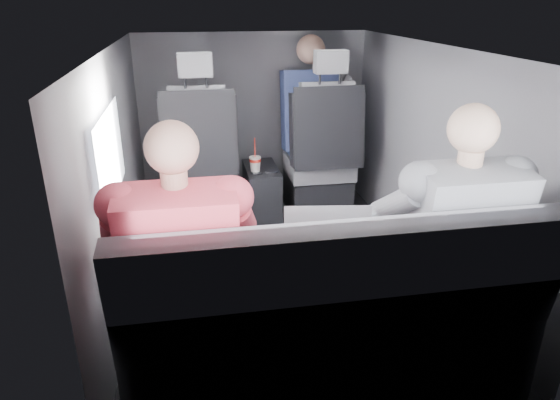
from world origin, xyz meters
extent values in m
plane|color=black|center=(0.00, 0.00, 0.00)|extent=(2.60, 2.60, 0.00)
plane|color=#B2B2AD|center=(0.00, 0.00, 1.35)|extent=(2.60, 2.60, 0.00)
cube|color=#56565B|center=(-0.90, 0.00, 0.68)|extent=(0.02, 2.60, 1.35)
cube|color=#56565B|center=(0.90, 0.00, 0.68)|extent=(0.02, 2.60, 1.35)
cube|color=#56565B|center=(0.00, 1.30, 0.68)|extent=(1.80, 0.02, 1.35)
cube|color=#56565B|center=(0.00, -1.30, 0.68)|extent=(1.80, 0.02, 1.35)
cube|color=white|center=(-0.88, -0.30, 0.90)|extent=(0.02, 0.75, 0.42)
cube|color=black|center=(0.45, 0.67, 0.80)|extent=(0.35, 0.11, 0.59)
cube|color=black|center=(-0.45, 0.92, 0.15)|extent=(0.46, 0.48, 0.30)
cube|color=#5D5C61|center=(-0.45, 0.90, 0.38)|extent=(0.48, 0.46, 0.14)
cube|color=#5D5C61|center=(-0.45, 0.70, 0.75)|extent=(0.38, 0.18, 0.61)
cube|color=black|center=(-0.67, 0.70, 0.72)|extent=(0.08, 0.21, 0.53)
cube|color=black|center=(-0.23, 0.70, 0.72)|extent=(0.08, 0.21, 0.53)
cube|color=black|center=(-0.45, 0.64, 0.74)|extent=(0.50, 0.11, 0.58)
cube|color=#5D5C61|center=(-0.45, 0.66, 1.19)|extent=(0.22, 0.10, 0.15)
cube|color=black|center=(0.45, 0.92, 0.15)|extent=(0.46, 0.48, 0.30)
cube|color=#5D5C61|center=(0.45, 0.90, 0.38)|extent=(0.48, 0.46, 0.14)
cube|color=#5D5C61|center=(0.45, 0.70, 0.75)|extent=(0.38, 0.18, 0.61)
cube|color=black|center=(0.23, 0.70, 0.72)|extent=(0.08, 0.21, 0.53)
cube|color=black|center=(0.67, 0.70, 0.72)|extent=(0.08, 0.21, 0.53)
cube|color=black|center=(0.45, 0.64, 0.74)|extent=(0.50, 0.11, 0.58)
cube|color=#5D5C61|center=(0.45, 0.66, 1.19)|extent=(0.22, 0.10, 0.15)
cube|color=black|center=(0.00, 0.88, 0.20)|extent=(0.24, 0.48, 0.40)
cylinder|color=black|center=(-0.05, 0.76, 0.41)|extent=(0.09, 0.09, 0.01)
cylinder|color=black|center=(0.06, 0.76, 0.41)|extent=(0.09, 0.09, 0.01)
cube|color=#5D5C61|center=(0.00, -1.02, 0.23)|extent=(1.60, 0.50, 0.45)
cube|color=#5D5C61|center=(0.00, -1.25, 0.68)|extent=(1.60, 0.17, 0.47)
cylinder|color=red|center=(-0.06, 0.78, 0.49)|extent=(0.08, 0.08, 0.02)
cylinder|color=white|center=(-0.06, 0.78, 0.51)|extent=(0.09, 0.09, 0.01)
cylinder|color=red|center=(-0.06, 0.78, 0.59)|extent=(0.01, 0.01, 0.14)
cube|color=white|center=(-0.57, -0.73, 0.59)|extent=(0.37, 0.34, 0.02)
cube|color=silver|center=(-0.57, -0.75, 0.60)|extent=(0.28, 0.23, 0.00)
cube|color=white|center=(-0.57, -0.66, 0.60)|extent=(0.10, 0.09, 0.00)
cube|color=white|center=(-0.57, -0.87, 0.70)|extent=(0.30, 0.20, 0.21)
cube|color=white|center=(-0.57, -0.86, 0.70)|extent=(0.26, 0.17, 0.18)
cube|color=#AEAEB3|center=(0.01, -0.79, 0.59)|extent=(0.38, 0.29, 0.02)
cube|color=silver|center=(0.01, -0.80, 0.60)|extent=(0.30, 0.18, 0.00)
cube|color=#AEAEB3|center=(0.01, -0.71, 0.60)|extent=(0.11, 0.07, 0.00)
cube|color=#AEAEB3|center=(0.01, -0.94, 0.71)|extent=(0.36, 0.12, 0.23)
cube|color=white|center=(0.01, -0.93, 0.71)|extent=(0.31, 0.10, 0.20)
cube|color=black|center=(0.47, -0.70, 0.59)|extent=(0.35, 0.30, 0.02)
cube|color=black|center=(0.47, -0.72, 0.60)|extent=(0.26, 0.20, 0.00)
cube|color=black|center=(0.47, -0.64, 0.60)|extent=(0.10, 0.08, 0.00)
cube|color=black|center=(0.47, -0.83, 0.69)|extent=(0.29, 0.17, 0.20)
cube|color=white|center=(0.47, -0.82, 0.69)|extent=(0.25, 0.15, 0.17)
cube|color=#38373C|center=(-0.67, -0.90, 0.51)|extent=(0.15, 0.43, 0.13)
cube|color=#38373C|center=(-0.46, -0.90, 0.51)|extent=(0.15, 0.43, 0.13)
cube|color=#38373C|center=(-0.67, -0.67, 0.23)|extent=(0.13, 0.13, 0.45)
cube|color=#38373C|center=(-0.46, -0.67, 0.23)|extent=(0.13, 0.13, 0.45)
cube|color=#DD4957|center=(-0.57, -1.10, 0.76)|extent=(0.40, 0.27, 0.54)
sphere|color=tan|center=(-0.57, -1.07, 1.14)|extent=(0.18, 0.18, 0.18)
cylinder|color=tan|center=(-0.76, -0.82, 0.67)|extent=(0.11, 0.27, 0.12)
cylinder|color=tan|center=(-0.37, -0.82, 0.67)|extent=(0.11, 0.27, 0.12)
cube|color=navy|center=(0.38, -0.90, 0.52)|extent=(0.15, 0.44, 0.13)
cube|color=navy|center=(0.60, -0.90, 0.52)|extent=(0.15, 0.44, 0.13)
cube|color=navy|center=(0.38, -0.67, 0.23)|extent=(0.13, 0.13, 0.45)
cube|color=navy|center=(0.60, -0.67, 0.23)|extent=(0.13, 0.13, 0.45)
cube|color=slate|center=(0.49, -1.10, 0.76)|extent=(0.40, 0.27, 0.55)
sphere|color=beige|center=(0.49, -1.07, 1.16)|extent=(0.18, 0.18, 0.18)
cylinder|color=beige|center=(0.29, -0.82, 0.67)|extent=(0.11, 0.28, 0.12)
cylinder|color=beige|center=(0.69, -0.82, 0.67)|extent=(0.11, 0.28, 0.12)
cube|color=navy|center=(0.42, 1.08, 0.78)|extent=(0.43, 0.28, 0.62)
sphere|color=tan|center=(0.42, 1.10, 1.23)|extent=(0.22, 0.22, 0.22)
cube|color=navy|center=(0.42, 1.14, 0.49)|extent=(0.37, 0.43, 0.13)
camera|label=1|loc=(-0.50, -2.66, 1.59)|focal=32.00mm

